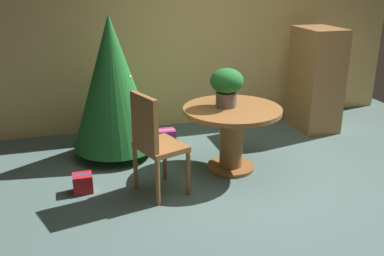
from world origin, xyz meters
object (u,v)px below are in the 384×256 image
flower_vase (227,84)px  wooden_cabinet (316,79)px  holiday_tree (112,83)px  gift_box_purple (166,138)px  gift_box_red (83,183)px  wooden_chair_left (154,139)px  round_dining_table (232,128)px

flower_vase → wooden_cabinet: wooden_cabinet is taller
holiday_tree → gift_box_purple: (0.64, 0.10, -0.78)m
holiday_tree → gift_box_red: 1.25m
wooden_chair_left → gift_box_purple: wooden_chair_left is taller
holiday_tree → wooden_cabinet: size_ratio=1.19×
holiday_tree → gift_box_purple: bearing=8.8°
wooden_chair_left → gift_box_purple: 1.35m
round_dining_table → flower_vase: 0.48m
flower_vase → holiday_tree: bearing=148.7°
gift_box_purple → round_dining_table: bearing=-57.8°
flower_vase → wooden_chair_left: (-0.89, -0.41, -0.38)m
round_dining_table → wooden_cabinet: 1.88m
round_dining_table → gift_box_red: 1.68m
flower_vase → holiday_tree: holiday_tree is taller
flower_vase → wooden_cabinet: size_ratio=0.30×
round_dining_table → wooden_cabinet: (1.60, 0.96, 0.21)m
gift_box_purple → wooden_cabinet: 2.22m
wooden_chair_left → gift_box_purple: (0.39, 1.20, -0.47)m
wooden_chair_left → wooden_cabinet: bearing=27.3°
round_dining_table → gift_box_purple: 1.08m
holiday_tree → gift_box_red: (-0.44, -0.86, -0.80)m
round_dining_table → wooden_cabinet: wooden_cabinet is taller
gift_box_red → gift_box_purple: gift_box_purple is taller
round_dining_table → holiday_tree: (-1.18, 0.76, 0.40)m
flower_vase → gift_box_purple: bearing=122.1°
gift_box_red → gift_box_purple: size_ratio=0.88×
round_dining_table → wooden_cabinet: size_ratio=0.76×
round_dining_table → wooden_chair_left: size_ratio=1.03×
wooden_cabinet → gift_box_purple: bearing=-177.2°
wooden_chair_left → round_dining_table: bearing=20.0°
gift_box_purple → wooden_chair_left: bearing=-108.2°
round_dining_table → gift_box_red: round_dining_table is taller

